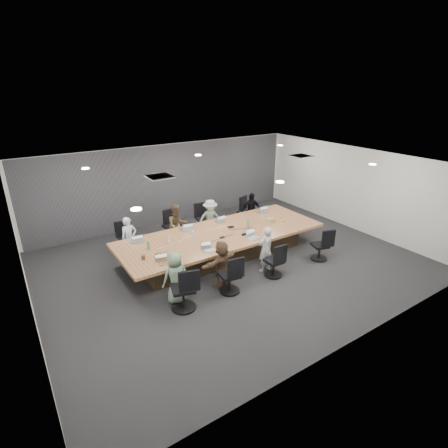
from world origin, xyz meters
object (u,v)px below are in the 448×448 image
person_3 (251,210)px  snack_packet (282,221)px  chair_1 (173,229)px  person_0 (129,238)px  laptop_3 (261,211)px  person_1 (177,225)px  canvas_bag (271,220)px  laptop_1 (185,229)px  laptop_2 (219,221)px  person_4 (176,277)px  chair_6 (274,263)px  person_6 (266,249)px  chair_2 (205,222)px  person_2 (210,219)px  person_5 (222,264)px  laptop_5 (210,250)px  mug_brown (143,257)px  chair_7 (320,248)px  bottle_green_left (148,246)px  chair_3 (245,214)px  bottle_green_right (248,224)px  laptop_0 (136,241)px  chair_4 (183,292)px  laptop_4 (165,263)px  chair_0 (126,242)px  chair_5 (229,278)px  bottle_clear (169,239)px  conference_table (222,244)px  laptop_6 (253,238)px

person_3 → snack_packet: person_3 is taller
chair_1 → person_0: person_0 is taller
laptop_3 → person_1: bearing=-12.2°
person_1 → canvas_bag: (2.48, -1.47, 0.12)m
laptop_1 → laptop_2: (1.18, 0.00, 0.00)m
canvas_bag → person_4: bearing=-162.3°
chair_6 → person_6: person_6 is taller
chair_2 → laptop_3: size_ratio=2.67×
person_0 → person_3: person_0 is taller
person_2 → snack_packet: (1.65, -1.61, 0.11)m
person_0 → laptop_3: 4.40m
person_5 → laptop_5: (0.00, 0.55, 0.14)m
chair_6 → mug_brown: bearing=156.6°
laptop_2 → snack_packet: bearing=143.0°
laptop_3 → person_6: person_6 is taller
chair_7 → bottle_green_left: bottle_green_left is taller
chair_3 → person_1: person_1 is taller
person_5 → bottle_green_right: 2.19m
chair_1 → chair_2: size_ratio=1.00×
laptop_0 → chair_4: bearing=99.9°
chair_1 → chair_2: bearing=174.4°
chair_6 → laptop_4: size_ratio=2.41×
bottle_green_left → person_6: bearing=-28.5°
chair_4 → laptop_3: (4.20, 2.50, 0.31)m
person_4 → laptop_5: 1.37m
chair_2 → snack_packet: (1.65, -1.96, 0.32)m
person_4 → chair_2: bearing=-128.0°
chair_7 → person_0: (-4.52, 3.05, 0.26)m
chair_0 → laptop_2: (2.70, -0.90, 0.39)m
person_6 → bottle_green_left: size_ratio=5.32×
chair_6 → laptop_2: 2.53m
laptop_5 → person_6: (1.40, -0.55, -0.11)m
chair_4 → chair_5: chair_4 is taller
chair_4 → person_2: size_ratio=0.68×
chair_0 → canvas_bag: (4.00, -1.82, 0.44)m
laptop_1 → mug_brown: (-1.72, -1.12, 0.05)m
chair_7 → person_1: bearing=151.4°
bottle_clear → conference_table: bearing=-8.0°
chair_4 → canvas_bag: (3.84, 1.58, 0.37)m
conference_table → laptop_2: size_ratio=21.20×
conference_table → laptop_1: bearing=134.0°
chair_7 → mug_brown: 4.94m
chair_5 → laptop_2: size_ratio=2.77×
person_1 → laptop_6: (1.28, -2.15, 0.07)m
person_2 → canvas_bag: (1.30, -1.47, 0.16)m
snack_packet → chair_3: bearing=89.6°
laptop_0 → person_6: (2.80, -2.15, -0.11)m
chair_4 → chair_6: (2.64, 0.00, -0.07)m
laptop_1 → bottle_green_right: size_ratio=1.37×
conference_table → person_5: (-0.89, -1.35, 0.21)m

